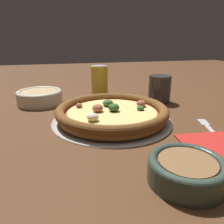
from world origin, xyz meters
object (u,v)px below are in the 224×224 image
at_px(pizza_tray, 112,119).
at_px(pizza, 112,112).
at_px(napkin, 214,145).
at_px(beverage_can, 100,81).
at_px(drinking_cup, 159,89).
at_px(bowl_near, 40,96).
at_px(fork, 210,129).
at_px(bowl_far, 187,169).

height_order(pizza_tray, pizza, pizza).
xyz_separation_m(napkin, beverage_can, (0.48, 0.16, 0.06)).
bearing_deg(pizza, drinking_cup, -55.48).
bearing_deg(drinking_cup, bowl_near, 79.65).
bearing_deg(pizza_tray, fork, -117.46).
relative_size(pizza_tray, pizza, 1.07).
xyz_separation_m(pizza, fork, (-0.12, -0.23, -0.02)).
bearing_deg(fork, drinking_cup, 20.55).
distance_m(napkin, fork, 0.10).
relative_size(pizza, fork, 1.99).
bearing_deg(drinking_cup, fork, -175.85).
bearing_deg(napkin, drinking_cup, -5.60).
xyz_separation_m(bowl_far, fork, (0.18, -0.18, -0.02)).
bearing_deg(bowl_far, fork, -44.99).
bearing_deg(fork, pizza, 78.88).
xyz_separation_m(bowl_far, drinking_cup, (0.45, -0.16, 0.03)).
relative_size(pizza_tray, drinking_cup, 3.51).
distance_m(pizza, bowl_near, 0.31).
height_order(napkin, beverage_can, beverage_can).
relative_size(bowl_near, bowl_far, 1.25).
distance_m(drinking_cup, beverage_can, 0.24).
distance_m(bowl_far, drinking_cup, 0.48).
bearing_deg(napkin, bowl_far, 126.24).
height_order(bowl_far, drinking_cup, drinking_cup).
distance_m(bowl_far, napkin, 0.16).
bearing_deg(drinking_cup, beverage_can, 57.53).
distance_m(fork, beverage_can, 0.46).
relative_size(fork, beverage_can, 1.29).
distance_m(bowl_near, bowl_far, 0.59).
height_order(pizza, drinking_cup, drinking_cup).
distance_m(pizza_tray, pizza, 0.02).
bearing_deg(pizza_tray, bowl_far, -170.14).
bearing_deg(bowl_near, pizza, -136.63).
bearing_deg(bowl_near, fork, -127.85).
relative_size(pizza_tray, napkin, 2.34).
height_order(bowl_near, napkin, bowl_near).
height_order(pizza_tray, bowl_far, bowl_far).
bearing_deg(drinking_cup, pizza_tray, 124.59).
distance_m(napkin, beverage_can, 0.51).
bearing_deg(beverage_can, bowl_near, 102.09).
bearing_deg(napkin, pizza_tray, 40.47).
height_order(bowl_near, bowl_far, bowl_near).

